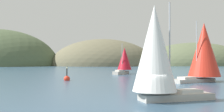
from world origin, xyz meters
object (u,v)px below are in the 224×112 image
sailboat_crimson_sail (124,60)px  sailboat_scarlet_sail (204,51)px  channel_buoy (67,78)px  sailboat_white_mainsail (156,51)px

sailboat_crimson_sail → sailboat_scarlet_sail: sailboat_scarlet_sail is taller
sailboat_scarlet_sail → channel_buoy: sailboat_scarlet_sail is taller
sailboat_crimson_sail → sailboat_scarlet_sail: size_ratio=0.76×
sailboat_crimson_sail → channel_buoy: size_ratio=2.97×
sailboat_white_mainsail → sailboat_crimson_sail: bearing=85.5°
sailboat_crimson_sail → sailboat_white_mainsail: (-3.58, -45.14, 0.93)m
sailboat_scarlet_sail → sailboat_crimson_sail: bearing=112.2°
sailboat_white_mainsail → channel_buoy: (-9.66, 25.15, -4.17)m
sailboat_crimson_sail → channel_buoy: (-13.24, -19.99, -3.24)m
sailboat_crimson_sail → sailboat_scarlet_sail: (10.08, -24.71, 1.62)m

